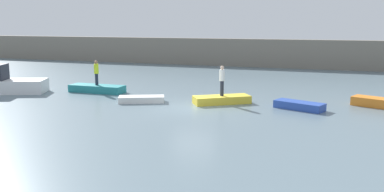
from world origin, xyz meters
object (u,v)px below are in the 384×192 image
Objects in this scene: rowboat_blue at (299,105)px; rowboat_orange at (377,102)px; rowboat_white at (142,99)px; motorboat at (1,83)px; rowboat_yellow at (222,100)px; person_hiviz_shirt at (96,71)px; person_white_shirt at (222,79)px; rowboat_teal at (97,89)px.

rowboat_orange is (4.25, 2.17, 0.05)m from rowboat_blue.
motorboat is at bearing 157.03° from rowboat_white.
person_hiviz_shirt is (-9.38, 1.03, 1.24)m from rowboat_yellow.
rowboat_yellow is 1.98× the size of person_hiviz_shirt.
person_white_shirt reaches higher than person_hiviz_shirt.
rowboat_blue is at bearing 3.48° from motorboat.
person_white_shirt is at bearing -8.81° from rowboat_white.
rowboat_teal is 9.43m from rowboat_yellow.
rowboat_orange is at bearing 3.04° from person_hiviz_shirt.
person_hiviz_shirt is at bearing -90.43° from rowboat_teal.
rowboat_yellow is (15.55, 1.40, -0.45)m from motorboat.
motorboat is at bearing -155.56° from rowboat_blue.
rowboat_orange is at bearing -10.18° from rowboat_white.
rowboat_orange is 18.28m from person_hiviz_shirt.
rowboat_blue is at bearing -17.00° from rowboat_white.
rowboat_teal is 1.43× the size of rowboat_white.
motorboat is 2.20× the size of rowboat_orange.
rowboat_teal is (6.17, 2.43, -0.43)m from motorboat.
motorboat is 2.18× the size of rowboat_blue.
rowboat_yellow is 9.51m from person_hiviz_shirt.
rowboat_teal reaches higher than rowboat_blue.
motorboat is at bearing 150.79° from rowboat_yellow.
rowboat_yellow is 1.26m from person_white_shirt.
motorboat reaches higher than rowboat_white.
motorboat is 15.62m from rowboat_yellow.
motorboat is 20.18m from rowboat_blue.
rowboat_blue is 4.77m from rowboat_orange.
rowboat_yellow is at bearing 5.13° from motorboat.
person_white_shirt is at bearing -144.58° from rowboat_orange.
person_hiviz_shirt is (-4.60, 2.30, 1.28)m from rowboat_white.
rowboat_white is 0.81× the size of rowboat_yellow.
rowboat_orange is at bearing 7.92° from motorboat.
rowboat_teal is at bearing 90.00° from person_hiviz_shirt.
rowboat_teal is 1.44× the size of rowboat_blue.
motorboat is 6.68m from person_hiviz_shirt.
rowboat_teal reaches higher than rowboat_yellow.
rowboat_teal reaches higher than rowboat_white.
motorboat is at bearing -149.38° from rowboat_orange.
rowboat_blue is (9.37, 1.09, 0.02)m from rowboat_white.
person_hiviz_shirt is (-18.22, -0.97, 1.21)m from rowboat_orange.
rowboat_blue is at bearing -36.49° from rowboat_yellow.
person_hiviz_shirt is at bearing 173.73° from person_white_shirt.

